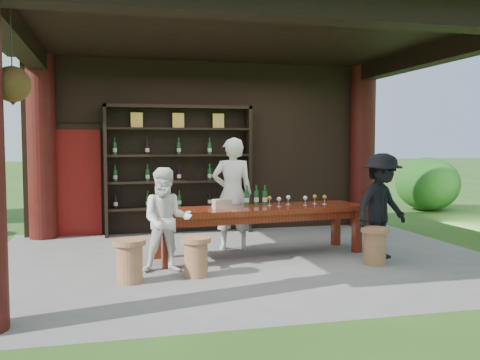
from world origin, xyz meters
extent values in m
plane|color=#2D5119|center=(0.00, 0.00, 0.00)|extent=(90.00, 90.00, 0.00)
cube|color=slate|center=(0.00, 0.00, -0.05)|extent=(7.40, 5.90, 0.10)
cube|color=black|center=(0.00, 2.75, 1.65)|extent=(7.00, 0.18, 3.30)
cube|color=maroon|center=(-2.60, 2.65, 1.00)|extent=(0.95, 0.06, 2.00)
cylinder|color=#380C0A|center=(-3.15, 2.55, 1.65)|extent=(0.50, 0.50, 3.30)
cylinder|color=#380C0A|center=(3.15, 2.55, 1.65)|extent=(0.50, 0.50, 3.30)
cube|color=black|center=(0.00, -2.40, 3.15)|extent=(6.70, 0.35, 0.35)
cube|color=black|center=(-3.15, 0.00, 3.15)|extent=(0.30, 5.20, 0.30)
cube|color=black|center=(3.15, 0.00, 3.15)|extent=(0.30, 5.20, 0.30)
cube|color=black|center=(0.00, 0.00, 3.40)|extent=(7.50, 6.00, 0.20)
cylinder|color=black|center=(-2.85, -2.20, 2.62)|extent=(0.01, 0.01, 0.75)
cone|color=black|center=(-2.85, -2.20, 2.17)|extent=(0.32, 0.32, 0.18)
sphere|color=#1E5919|center=(-2.85, -2.20, 2.28)|extent=(0.34, 0.34, 0.34)
cube|color=#5A220C|center=(0.25, 0.17, 0.71)|extent=(3.37, 1.22, 0.08)
cube|color=#5A220C|center=(0.25, 0.17, 0.61)|extent=(3.15, 1.05, 0.12)
cube|color=#5A220C|center=(-1.23, -0.33, 0.34)|extent=(0.13, 0.13, 0.67)
cube|color=#5A220C|center=(1.81, 0.02, 0.34)|extent=(0.13, 0.13, 0.67)
cube|color=#5A220C|center=(-1.30, 0.31, 0.34)|extent=(0.13, 0.13, 0.67)
cube|color=#5A220C|center=(1.73, 0.66, 0.34)|extent=(0.13, 0.13, 0.67)
cylinder|color=#995A3D|center=(-0.91, -0.90, 0.23)|extent=(0.31, 0.31, 0.45)
cylinder|color=#995A3D|center=(-0.91, -0.90, 0.48)|extent=(0.39, 0.39, 0.06)
cylinder|color=#995A3D|center=(1.68, -0.81, 0.23)|extent=(0.31, 0.31, 0.46)
cylinder|color=#995A3D|center=(1.68, -0.81, 0.49)|extent=(0.40, 0.40, 0.06)
cylinder|color=#995A3D|center=(-1.75, -1.01, 0.24)|extent=(0.32, 0.32, 0.48)
cylinder|color=#995A3D|center=(-1.75, -1.01, 0.51)|extent=(0.41, 0.41, 0.06)
imported|color=silver|center=(-0.04, 0.76, 0.90)|extent=(0.70, 0.50, 1.81)
imported|color=white|center=(-1.25, -0.57, 0.70)|extent=(0.72, 0.59, 1.40)
imported|color=black|center=(1.95, -0.49, 0.79)|extent=(1.17, 0.94, 1.57)
cube|color=#BF6672|center=(-0.36, 0.07, 0.82)|extent=(0.28, 0.21, 0.14)
ellipsoid|color=#194C14|center=(5.92, 4.40, 0.58)|extent=(1.60, 1.60, 1.36)
camera|label=1|loc=(-1.98, -7.65, 1.73)|focal=40.00mm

